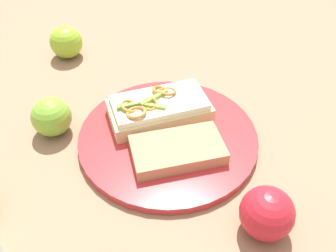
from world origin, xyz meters
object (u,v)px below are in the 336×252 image
at_px(apple_0, 267,213).
at_px(apple_2, 51,117).
at_px(plate, 168,137).
at_px(bread_slice_side, 178,150).
at_px(apple_1, 66,42).
at_px(sandwich, 159,108).

bearing_deg(apple_0, apple_2, 81.75).
bearing_deg(plate, apple_2, 105.74).
bearing_deg(bread_slice_side, apple_2, 148.11).
height_order(apple_1, apple_2, apple_1).
xyz_separation_m(plate, sandwich, (0.04, 0.03, 0.03)).
xyz_separation_m(sandwich, apple_2, (-0.09, 0.16, 0.00)).
relative_size(sandwich, apple_2, 2.79).
relative_size(plate, apple_1, 4.31).
xyz_separation_m(bread_slice_side, apple_0, (-0.07, -0.16, 0.01)).
bearing_deg(sandwich, apple_2, 168.85).
relative_size(plate, apple_0, 4.13).
bearing_deg(apple_1, bread_slice_side, -120.50).
bearing_deg(plate, apple_1, 62.09).
distance_m(bread_slice_side, apple_2, 0.23).
xyz_separation_m(apple_1, apple_2, (-0.22, -0.12, -0.00)).
height_order(plate, bread_slice_side, bread_slice_side).
bearing_deg(apple_2, apple_0, -98.25).
bearing_deg(apple_1, plate, -117.91).
bearing_deg(bread_slice_side, sandwich, 94.92).
distance_m(apple_0, apple_2, 0.39).
relative_size(apple_0, apple_2, 1.07).
distance_m(plate, bread_slice_side, 0.05).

